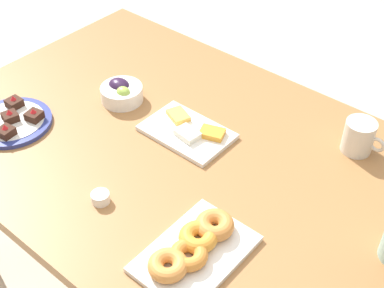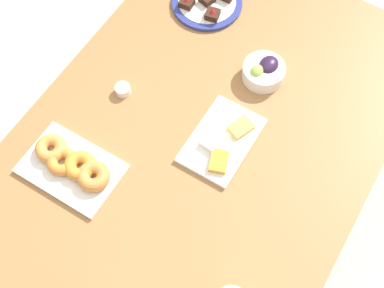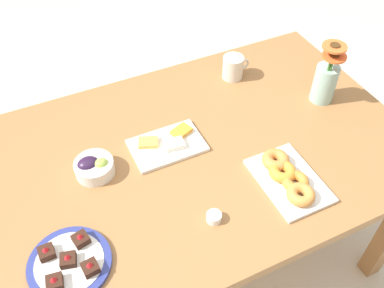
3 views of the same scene
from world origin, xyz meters
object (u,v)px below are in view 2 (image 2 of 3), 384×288
Objects in this scene: dining_table at (192,163)px; croissant_platter at (72,165)px; jam_cup_honey at (123,89)px; dessert_plate at (207,2)px; cheese_platter at (222,141)px; grape_bowl at (264,71)px.

croissant_platter reaches higher than dining_table.
dining_table is at bearing 77.82° from jam_cup_honey.
cheese_platter is at bearing 35.33° from dessert_plate.
cheese_platter is 1.08× the size of dessert_plate.
grape_bowl is 0.48× the size of croissant_platter.
dining_table is at bearing 131.25° from croissant_platter.
cheese_platter is 0.54m from dessert_plate.
dining_table is 0.13m from cheese_platter.
grape_bowl reaches higher than dessert_plate.
dining_table is 0.57m from dessert_plate.
grape_bowl is 2.78× the size of jam_cup_honey.
croissant_platter is at bearing -47.48° from cheese_platter.
grape_bowl reaches higher than croissant_platter.
grape_bowl is 0.44m from jam_cup_honey.
dessert_plate is at bearing -144.67° from cheese_platter.
cheese_platter is at bearing 132.52° from croissant_platter.
grape_bowl is (-0.34, 0.06, 0.12)m from dining_table.
cheese_platter is at bearing 90.91° from jam_cup_honey.
jam_cup_honey is at bearing -89.09° from cheese_platter.
cheese_platter is at bearing 137.29° from dining_table.
croissant_platter is 0.73m from dessert_plate.
dessert_plate is at bearing -118.47° from grape_bowl.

